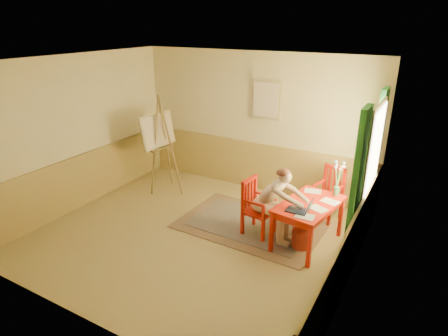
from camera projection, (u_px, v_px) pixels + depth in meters
The scene contains 14 objects.
room at pixel (192, 155), 5.85m from camera, with size 5.04×4.54×2.84m.
wainscot at pixel (219, 190), 6.82m from camera, with size 5.00×4.50×1.00m.
window at pixel (369, 164), 5.65m from camera, with size 0.12×2.01×2.20m.
wall_portrait at pixel (266, 100), 7.34m from camera, with size 0.60×0.05×0.76m.
rug at pixel (250, 224), 6.65m from camera, with size 2.44×1.66×0.02m.
table at pixel (309, 208), 5.87m from camera, with size 0.90×1.30×0.72m.
chair_left at pixel (256, 207), 6.24m from camera, with size 0.49×0.47×0.96m.
chair_back at pixel (329, 193), 6.73m from camera, with size 0.52×0.54×0.95m.
figure at pixel (274, 200), 6.00m from camera, with size 0.95×0.45×1.26m.
laptop at pixel (301, 209), 5.55m from camera, with size 0.37×0.22×0.22m.
papers at pixel (317, 204), 5.80m from camera, with size 0.66×1.12×0.00m.
vase at pixel (337, 180), 6.01m from camera, with size 0.20×0.28×0.57m.
wastebasket at pixel (301, 238), 5.95m from camera, with size 0.29×0.29×0.31m, color #B53926.
easel at pixel (159, 135), 7.64m from camera, with size 0.69×0.89×2.01m.
Camera 1 is at (3.13, -4.57, 3.34)m, focal length 30.60 mm.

